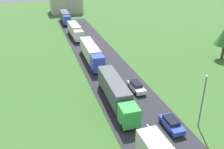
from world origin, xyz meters
TOP-DOWN VIEW (x-y plane):
  - road at (0.00, 24.50)m, footprint 10.00×140.00m
  - lane_marking_centre at (0.00, 22.03)m, footprint 0.16×122.05m
  - truck_second at (-2.50, 33.38)m, footprint 2.78×14.26m
  - truck_third at (-2.17, 51.64)m, footprint 2.68×14.58m
  - truck_fourth at (-2.37, 71.23)m, footprint 2.74×12.13m
  - truck_fifth at (-2.64, 90.29)m, footprint 2.73×12.34m
  - car_third at (2.69, 25.21)m, footprint 1.81×4.29m
  - car_fourth at (2.22, 36.44)m, footprint 1.85×4.62m
  - lamppost_second at (6.50, 24.56)m, footprint 0.36×0.36m
  - distant_building at (0.27, 108.65)m, footprint 12.41×10.94m

SIDE VIEW (x-z plane):
  - road at x=0.00m, z-range 0.00..0.06m
  - lane_marking_centre at x=0.00m, z-range 0.06..0.07m
  - car_third at x=2.69m, z-range 0.10..1.58m
  - car_fourth at x=2.22m, z-range 0.09..1.62m
  - truck_fourth at x=-2.37m, z-range 0.31..3.91m
  - truck_fifth at x=-2.64m, z-range 0.33..3.91m
  - truck_third at x=-2.17m, z-range 0.35..4.05m
  - truck_second at x=-2.50m, z-range 0.31..4.10m
  - distant_building at x=0.27m, z-range 0.00..8.58m
  - lamppost_second at x=6.50m, z-range 0.47..8.26m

